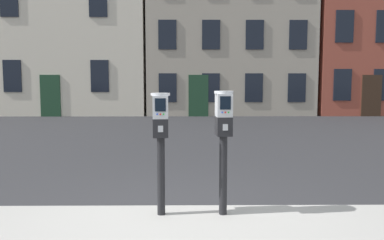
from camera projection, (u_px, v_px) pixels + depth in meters
name	position (u px, v px, depth m)	size (l,w,h in m)	color
ground_plane	(185.00, 222.00, 4.45)	(160.00, 160.00, 0.00)	#28282B
parking_meter_near_kerb	(161.00, 131.00, 4.22)	(0.23, 0.26, 1.40)	black
parking_meter_twin_adjacent	(224.00, 130.00, 4.23)	(0.23, 0.26, 1.42)	black
townhouse_brick_corner	(70.00, 14.00, 21.03)	(8.75, 5.30, 11.11)	beige
townhouse_orange_brick	(226.00, 22.00, 22.01)	(8.71, 7.04, 10.55)	#9E9384
townhouse_grey_stucco	(375.00, 12.00, 21.78)	(8.13, 6.52, 11.62)	brown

